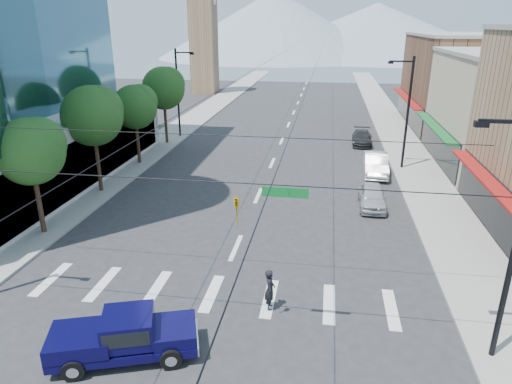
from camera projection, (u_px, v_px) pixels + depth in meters
ground at (208, 314)px, 18.99m from camera, size 160.00×160.00×0.00m
sidewalk_left at (196, 118)px, 57.74m from camera, size 4.00×120.00×0.15m
sidewalk_right at (391, 124)px, 54.26m from camera, size 4.00×120.00×0.15m
shop_far at (468, 83)px, 51.38m from camera, size 12.00×18.00×10.00m
clock_tower at (203, 27)px, 75.08m from camera, size 4.80×4.80×20.40m
mountain_left at (275, 24)px, 156.23m from camera, size 80.00×80.00×22.00m
mountain_right at (376, 30)px, 161.10m from camera, size 90.00×90.00×18.00m
tree_near at (33, 149)px, 24.50m from camera, size 3.65×3.64×6.71m
tree_midnear at (94, 114)px, 30.77m from camera, size 4.09×4.09×7.52m
tree_midfar at (137, 105)px, 37.47m from camera, size 3.65×3.64×6.71m
tree_far at (165, 87)px, 43.74m from camera, size 4.09×4.09×7.52m
signal_rig at (201, 222)px, 16.42m from camera, size 21.80×0.20×9.00m
lamp_pole_nw at (179, 90)px, 46.59m from camera, size 2.00×0.25×9.00m
lamp_pole_ne at (406, 109)px, 36.09m from camera, size 2.00×0.25×9.00m
pickup_truck at (123, 336)px, 16.23m from camera, size 5.51×3.40×1.77m
pedestrian at (270, 289)px, 19.04m from camera, size 0.54×0.73×1.83m
parked_car_near at (372, 196)px, 29.78m from camera, size 1.75×4.25×1.44m
parked_car_mid at (376, 164)px, 36.15m from camera, size 1.92×5.12×1.67m
parked_car_far at (362, 138)px, 45.21m from camera, size 2.05×4.72×1.35m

